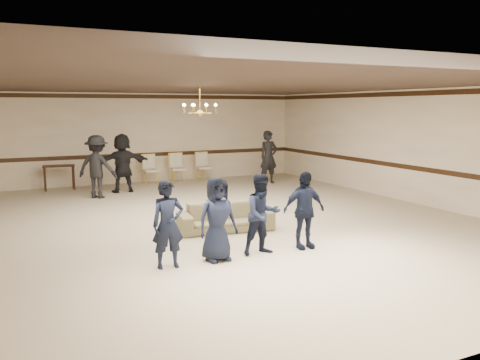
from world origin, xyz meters
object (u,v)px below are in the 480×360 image
(adult_left, at_px, (97,167))
(banquet_chair_mid, at_px, (178,169))
(chandelier, at_px, (200,100))
(adult_right, at_px, (269,157))
(settee, at_px, (225,217))
(adult_mid, at_px, (122,163))
(boy_d, at_px, (304,210))
(banquet_chair_left, at_px, (150,170))
(banquet_chair_right, at_px, (204,167))
(boy_b, at_px, (217,219))
(boy_c, at_px, (263,214))
(boy_a, at_px, (168,224))
(console_table, at_px, (59,178))

(adult_left, relative_size, banquet_chair_mid, 1.80)
(chandelier, height_order, adult_right, chandelier)
(adult_left, bearing_deg, settee, 146.85)
(adult_left, bearing_deg, adult_mid, -104.61)
(boy_d, relative_size, adult_mid, 0.79)
(adult_mid, relative_size, banquet_chair_left, 1.80)
(adult_left, bearing_deg, banquet_chair_right, -119.03)
(boy_b, bearing_deg, boy_c, -4.28)
(adult_mid, distance_m, banquet_chair_left, 1.66)
(chandelier, distance_m, adult_mid, 4.72)
(chandelier, height_order, boy_a, chandelier)
(banquet_chair_left, relative_size, banquet_chair_mid, 1.00)
(boy_d, relative_size, banquet_chair_mid, 1.43)
(chandelier, relative_size, console_table, 0.95)
(boy_b, height_order, adult_right, adult_right)
(chandelier, distance_m, boy_a, 4.70)
(chandelier, height_order, boy_d, chandelier)
(adult_left, height_order, console_table, adult_left)
(boy_c, relative_size, adult_right, 0.79)
(boy_d, relative_size, adult_right, 0.79)
(banquet_chair_mid, bearing_deg, boy_b, -101.69)
(banquet_chair_right, bearing_deg, adult_left, -157.22)
(boy_c, bearing_deg, boy_d, -0.61)
(adult_mid, xyz_separation_m, banquet_chair_right, (3.20, 1.08, -0.42))
(chandelier, relative_size, settee, 0.46)
(adult_right, bearing_deg, adult_left, -179.14)
(chandelier, xyz_separation_m, adult_left, (-1.96, 3.48, -1.93))
(console_table, bearing_deg, boy_c, -67.89)
(boy_d, bearing_deg, chandelier, 103.27)
(chandelier, height_order, console_table, chandelier)
(adult_right, xyz_separation_m, banquet_chair_left, (-3.90, 1.48, -0.42))
(boy_a, xyz_separation_m, settee, (1.89, 1.89, -0.44))
(adult_mid, relative_size, console_table, 1.90)
(adult_left, xyz_separation_m, adult_right, (6.00, 0.30, 0.00))
(settee, height_order, adult_right, adult_right)
(boy_a, xyz_separation_m, console_table, (-0.86, 9.14, -0.33))
(boy_d, xyz_separation_m, adult_left, (-2.66, 7.16, 0.19))
(boy_c, height_order, boy_d, same)
(chandelier, bearing_deg, settee, -93.74)
(banquet_chair_left, bearing_deg, console_table, 170.82)
(boy_d, bearing_deg, settee, 115.79)
(boy_d, height_order, banquet_chair_left, boy_d)
(console_table, bearing_deg, adult_mid, -29.46)
(banquet_chair_left, bearing_deg, boy_d, -91.78)
(boy_a, height_order, adult_right, adult_right)
(boy_d, bearing_deg, banquet_chair_mid, 89.79)
(adult_right, bearing_deg, boy_d, -116.14)
(settee, bearing_deg, boy_b, -110.22)
(banquet_chair_right, bearing_deg, boy_b, -110.61)
(adult_right, bearing_deg, banquet_chair_left, 157.26)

